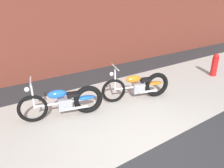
% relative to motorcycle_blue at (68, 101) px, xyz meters
% --- Properties ---
extents(ground_plane, '(80.00, 80.00, 0.00)m').
position_rel_motorcycle_blue_xyz_m(ground_plane, '(0.72, -2.06, -0.40)').
color(ground_plane, '#2D2D30').
extents(sidewalk_slab, '(36.00, 3.50, 0.01)m').
position_rel_motorcycle_blue_xyz_m(sidewalk_slab, '(0.72, -0.31, -0.40)').
color(sidewalk_slab, '#B2ADA3').
rests_on(sidewalk_slab, ground).
extents(brick_building_wall, '(36.00, 0.50, 4.85)m').
position_rel_motorcycle_blue_xyz_m(brick_building_wall, '(0.72, 3.14, 2.02)').
color(brick_building_wall, brown).
rests_on(brick_building_wall, ground).
extents(motorcycle_blue, '(1.96, 0.78, 1.03)m').
position_rel_motorcycle_blue_xyz_m(motorcycle_blue, '(0.00, 0.00, 0.00)').
color(motorcycle_blue, black).
rests_on(motorcycle_blue, ground).
extents(motorcycle_orange, '(1.94, 0.86, 1.03)m').
position_rel_motorcycle_blue_xyz_m(motorcycle_orange, '(2.10, -0.26, 0.00)').
color(motorcycle_orange, black).
rests_on(motorcycle_orange, ground).
extents(fire_hydrant, '(0.22, 0.22, 0.84)m').
position_rel_motorcycle_blue_xyz_m(fire_hydrant, '(5.66, -0.36, 0.03)').
color(fire_hydrant, red).
rests_on(fire_hydrant, ground).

